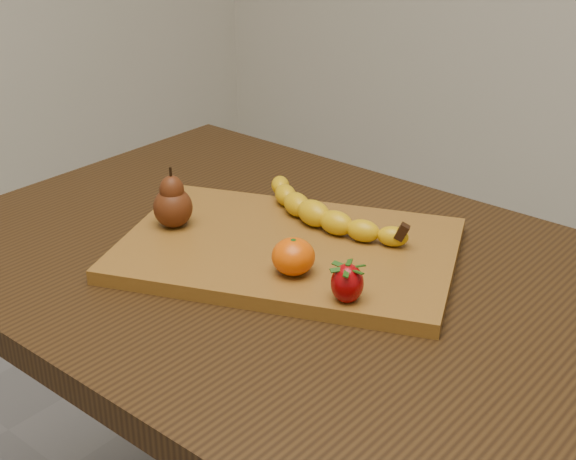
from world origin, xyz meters
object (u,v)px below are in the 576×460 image
Objects in this scene: cutting_board at (288,250)px; mandarin at (293,257)px; table at (286,321)px; pear at (172,197)px.

mandarin is at bearing -68.86° from cutting_board.
table is at bearing 137.06° from mandarin.
pear reaches higher than mandarin.
cutting_board is 8.12× the size of mandarin.
table is at bearing -84.53° from cutting_board.
table is at bearing 16.51° from pear.
table is 0.16m from mandarin.
cutting_board is 5.16× the size of pear.
pear is 0.22m from mandarin.
mandarin is at bearing -42.94° from table.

